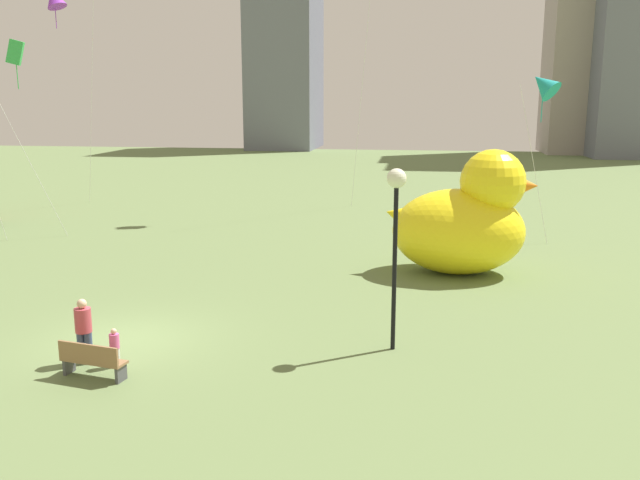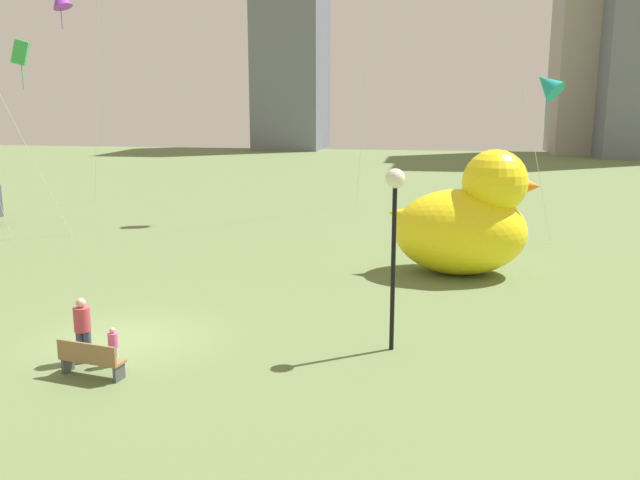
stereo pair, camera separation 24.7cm
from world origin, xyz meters
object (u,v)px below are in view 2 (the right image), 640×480
object	(u,v)px
giant_inflatable_duck	(466,222)
kite_green	(20,53)
park_bench	(90,358)
person_child	(113,345)
person_adult	(83,327)
kite_teal	(547,84)
lamppost	(395,209)

from	to	relation	value
giant_inflatable_duck	kite_green	distance (m)	22.30
park_bench	kite_green	distance (m)	21.47
park_bench	person_child	size ratio (longest dim) A/B	1.69
person_child	giant_inflatable_duck	distance (m)	13.97
giant_inflatable_duck	person_child	bearing A→B (deg)	-130.41
person_adult	kite_green	world-z (taller)	kite_green
park_bench	person_adult	distance (m)	1.17
person_child	kite_green	bearing A→B (deg)	127.18
park_bench	person_adult	size ratio (longest dim) A/B	1.01
park_bench	kite_teal	distance (m)	23.41
kite_green	kite_teal	xyz separation A→B (m)	(24.45, 2.12, -1.46)
kite_teal	kite_green	bearing A→B (deg)	-175.03
giant_inflatable_duck	kite_teal	size ratio (longest dim) A/B	0.72
person_child	kite_teal	xyz separation A→B (m)	(12.72, 17.59, 6.58)
giant_inflatable_duck	park_bench	bearing A→B (deg)	-129.22
giant_inflatable_duck	person_adult	bearing A→B (deg)	-133.37
giant_inflatable_duck	kite_green	bearing A→B (deg)	166.73
person_child	giant_inflatable_duck	world-z (taller)	giant_inflatable_duck
kite_teal	giant_inflatable_duck	bearing A→B (deg)	-117.89
person_adult	kite_teal	size ratio (longest dim) A/B	0.21
person_adult	kite_teal	world-z (taller)	kite_teal
person_adult	kite_green	size ratio (longest dim) A/B	0.18
person_adult	giant_inflatable_duck	world-z (taller)	giant_inflatable_duck
person_child	park_bench	bearing A→B (deg)	-107.35
person_child	kite_green	size ratio (longest dim) A/B	0.11
lamppost	person_child	bearing A→B (deg)	-161.58
park_bench	kite_teal	bearing A→B (deg)	54.76
kite_green	park_bench	bearing A→B (deg)	-54.64
person_child	lamppost	xyz separation A→B (m)	(6.75, 2.25, 3.22)
lamppost	kite_green	size ratio (longest dim) A/B	0.52
person_child	kite_teal	bearing A→B (deg)	54.14
person_child	kite_green	world-z (taller)	kite_green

